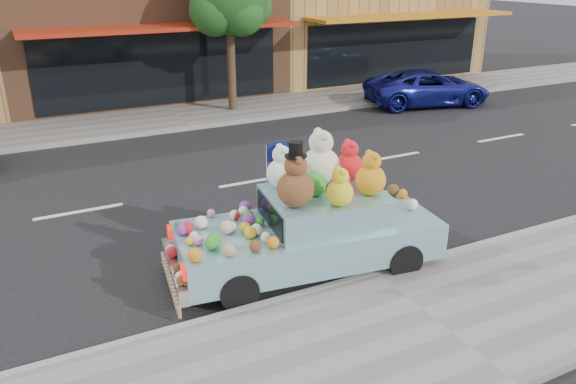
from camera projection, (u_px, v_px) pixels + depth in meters
ground at (255, 181)px, 13.39m from camera, size 120.00×120.00×0.00m
near_sidewalk at (436, 324)px, 7.98m from camera, size 60.00×3.00×0.12m
far_sidewalk at (177, 117)px, 18.75m from camera, size 60.00×3.00×0.12m
near_kerb at (376, 275)px, 9.22m from camera, size 60.00×0.12×0.13m
far_kerb at (191, 128)px, 17.51m from camera, size 60.00×0.12×0.13m
street_tree at (229, 1)px, 18.26m from camera, size 3.00×2.70×5.22m
car_blue at (428, 88)px, 20.44m from camera, size 4.89×3.05×1.26m
art_car at (310, 223)px, 9.26m from camera, size 4.66×2.28×2.38m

